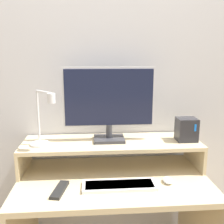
{
  "coord_description": "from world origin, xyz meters",
  "views": [
    {
      "loc": [
        -0.11,
        -1.05,
        1.42
      ],
      "look_at": [
        -0.01,
        0.33,
        1.11
      ],
      "focal_mm": 42.0,
      "sensor_mm": 36.0,
      "label": 1
    }
  ],
  "objects": [
    {
      "name": "desk",
      "position": [
        0.0,
        0.3,
        0.52
      ],
      "size": [
        1.06,
        0.6,
        0.74
      ],
      "color": "beige",
      "rests_on": "ground_plane"
    },
    {
      "name": "keyboard",
      "position": [
        0.02,
        0.19,
        0.75
      ],
      "size": [
        0.38,
        0.12,
        0.02
      ],
      "color": "white",
      "rests_on": "desk"
    },
    {
      "name": "desk_lamp",
      "position": [
        -0.38,
        0.37,
        1.05
      ],
      "size": [
        0.17,
        0.18,
        0.32
      ],
      "color": "silver",
      "rests_on": "monitor_shelf"
    },
    {
      "name": "monitor_shelf",
      "position": [
        0.0,
        0.44,
        0.88
      ],
      "size": [
        1.06,
        0.32,
        0.17
      ],
      "color": "beige",
      "rests_on": "desk"
    },
    {
      "name": "wall_back",
      "position": [
        0.0,
        0.64,
        1.25
      ],
      "size": [
        6.0,
        0.05,
        2.5
      ],
      "color": "silver",
      "rests_on": "ground_plane"
    },
    {
      "name": "monitor",
      "position": [
        -0.01,
        0.46,
        1.15
      ],
      "size": [
        0.54,
        0.15,
        0.44
      ],
      "color": "#38383D",
      "rests_on": "monitor_shelf"
    },
    {
      "name": "mouse",
      "position": [
        0.29,
        0.22,
        0.76
      ],
      "size": [
        0.06,
        0.08,
        0.03
      ],
      "color": "white",
      "rests_on": "desk"
    },
    {
      "name": "remote_control",
      "position": [
        -0.28,
        0.17,
        0.75
      ],
      "size": [
        0.08,
        0.18,
        0.02
      ],
      "color": "black",
      "rests_on": "desk"
    },
    {
      "name": "router_dock",
      "position": [
        0.45,
        0.42,
        0.98
      ],
      "size": [
        0.12,
        0.11,
        0.14
      ],
      "color": "#28282D",
      "rests_on": "monitor_shelf"
    }
  ]
}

